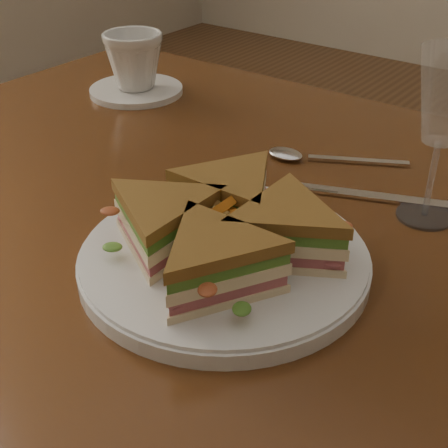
# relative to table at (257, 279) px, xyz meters

# --- Properties ---
(table) EXTENTS (1.20, 0.80, 0.75)m
(table) POSITION_rel_table_xyz_m (0.00, 0.00, 0.00)
(table) COLOR #3A1E0D
(table) RESTS_ON ground
(plate) EXTENTS (0.28, 0.28, 0.02)m
(plate) POSITION_rel_table_xyz_m (0.04, -0.11, 0.11)
(plate) COLOR white
(plate) RESTS_ON table
(sandwich_wedges) EXTENTS (0.28, 0.28, 0.06)m
(sandwich_wedges) POSITION_rel_table_xyz_m (0.04, -0.11, 0.14)
(sandwich_wedges) COLOR #FCE6BA
(sandwich_wedges) RESTS_ON plate
(crisps_mound) EXTENTS (0.09, 0.09, 0.05)m
(crisps_mound) POSITION_rel_table_xyz_m (0.04, -0.11, 0.14)
(crisps_mound) COLOR orange
(crisps_mound) RESTS_ON plate
(spoon) EXTENTS (0.17, 0.10, 0.01)m
(spoon) POSITION_rel_table_xyz_m (-0.03, 0.14, 0.10)
(spoon) COLOR silver
(spoon) RESTS_ON table
(knife) EXTENTS (0.20, 0.09, 0.00)m
(knife) POSITION_rel_table_xyz_m (0.10, 0.11, 0.10)
(knife) COLOR silver
(knife) RESTS_ON table
(wine_glass) EXTENTS (0.07, 0.07, 0.19)m
(wine_glass) POSITION_rel_table_xyz_m (0.16, 0.10, 0.23)
(wine_glass) COLOR white
(wine_glass) RESTS_ON table
(saucer) EXTENTS (0.15, 0.15, 0.01)m
(saucer) POSITION_rel_table_xyz_m (-0.38, 0.19, 0.10)
(saucer) COLOR white
(saucer) RESTS_ON table
(coffee_cup) EXTENTS (0.10, 0.10, 0.09)m
(coffee_cup) POSITION_rel_table_xyz_m (-0.38, 0.19, 0.15)
(coffee_cup) COLOR white
(coffee_cup) RESTS_ON saucer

